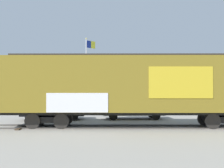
{
  "coord_description": "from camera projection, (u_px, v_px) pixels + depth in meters",
  "views": [
    {
      "loc": [
        -3.2,
        -16.94,
        2.39
      ],
      "look_at": [
        -2.15,
        2.21,
        2.69
      ],
      "focal_mm": 44.52,
      "sensor_mm": 36.0,
      "label": 1
    }
  ],
  "objects": [
    {
      "name": "freight_car",
      "position": [
        136.0,
        85.0,
        17.04
      ],
      "size": [
        16.59,
        3.74,
        4.52
      ],
      "color": "olive",
      "rests_on": "ground_plane"
    },
    {
      "name": "flagpole",
      "position": [
        88.0,
        64.0,
        30.9
      ],
      "size": [
        1.08,
        1.01,
        8.0
      ],
      "color": "silver",
      "rests_on": "ground_plane"
    },
    {
      "name": "hillside",
      "position": [
        106.0,
        83.0,
        92.46
      ],
      "size": [
        149.19,
        31.11,
        12.9
      ],
      "color": "gray",
      "rests_on": "ground_plane"
    },
    {
      "name": "parked_car_black",
      "position": [
        52.0,
        108.0,
        21.2
      ],
      "size": [
        4.78,
        1.97,
        1.81
      ],
      "color": "black",
      "rests_on": "ground_plane"
    },
    {
      "name": "ground_plane",
      "position": [
        149.0,
        127.0,
        17.05
      ],
      "size": [
        260.0,
        260.0,
        0.0
      ],
      "primitive_type": "plane",
      "color": "gray"
    },
    {
      "name": "parked_car_silver",
      "position": [
        133.0,
        108.0,
        21.66
      ],
      "size": [
        4.75,
        1.89,
        1.59
      ],
      "color": "#B7BABF",
      "rests_on": "ground_plane"
    },
    {
      "name": "track",
      "position": [
        114.0,
        127.0,
        17.01
      ],
      "size": [
        59.99,
        5.18,
        0.08
      ],
      "color": "#4C4742",
      "rests_on": "ground_plane"
    }
  ]
}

